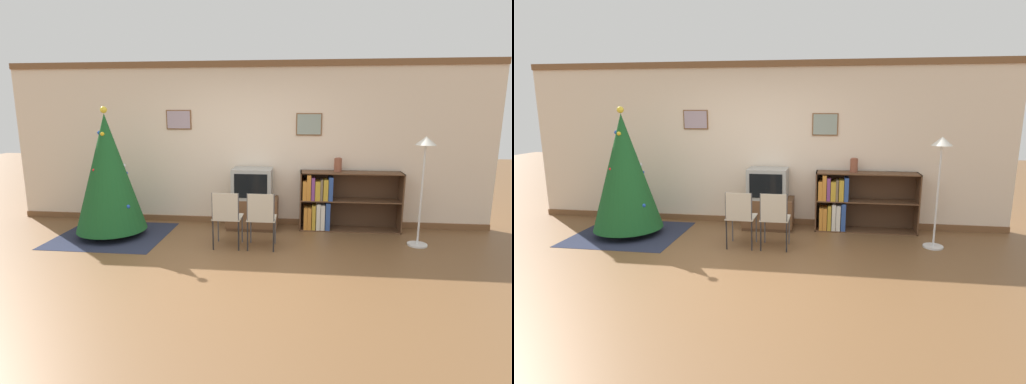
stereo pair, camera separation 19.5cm
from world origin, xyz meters
The scene contains 11 objects.
ground_plane centered at (0.00, 0.00, 0.00)m, with size 24.00×24.00×0.00m, color brown.
wall_back centered at (0.00, 2.29, 1.35)m, with size 8.05×0.11×2.70m.
area_rug centered at (-1.95, 1.33, 0.00)m, with size 1.66×1.50×0.01m.
christmas_tree centered at (-1.95, 1.33, 0.99)m, with size 1.05×1.05×1.97m.
tv_console centered at (0.17, 1.98, 0.26)m, with size 0.83×0.49×0.51m.
television centered at (0.17, 1.97, 0.75)m, with size 0.64×0.48×0.49m.
folding_chair_left centered at (-0.07, 0.97, 0.47)m, with size 0.40×0.40×0.82m.
folding_chair_right centered at (0.42, 0.97, 0.47)m, with size 0.40×0.40×0.82m.
bookshelf centered at (1.46, 2.05, 0.47)m, with size 1.61×0.36×0.95m.
vase centered at (1.54, 2.07, 1.07)m, with size 0.12×0.12×0.22m.
standing_lamp centered at (2.66, 1.37, 1.21)m, with size 0.28×0.28×1.58m.
Camera 1 is at (0.93, -4.36, 1.96)m, focal length 28.00 mm.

